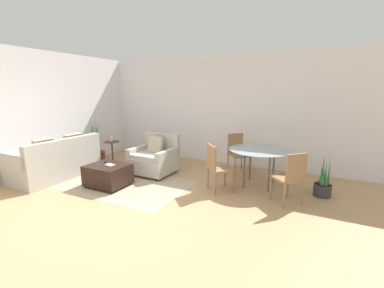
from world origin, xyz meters
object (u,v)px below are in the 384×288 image
(potted_plant, at_px, (96,152))
(dining_chair_near_left, at_px, (216,165))
(couch, at_px, (57,163))
(picture_frame, at_px, (111,138))
(ottoman, at_px, (108,175))
(tv_remote_primary, at_px, (105,162))
(dining_chair_far_left, at_px, (237,150))
(potted_plant_small, at_px, (323,186))
(armchair, at_px, (154,159))
(dining_table, at_px, (260,153))
(side_table, at_px, (112,148))
(dining_chair_near_right, at_px, (291,175))
(book_stack, at_px, (110,165))

(potted_plant, xyz_separation_m, dining_chair_near_left, (3.60, -0.47, 0.26))
(couch, xyz_separation_m, picture_frame, (0.34, 1.32, 0.38))
(ottoman, bearing_deg, dining_chair_near_left, 19.51)
(potted_plant, bearing_deg, tv_remote_primary, -37.19)
(dining_chair_far_left, relative_size, potted_plant_small, 1.18)
(armchair, relative_size, dining_table, 0.77)
(side_table, height_order, dining_chair_near_left, dining_chair_near_left)
(dining_table, bearing_deg, dining_chair_far_left, 135.00)
(couch, bearing_deg, dining_chair_near_left, 13.52)
(picture_frame, xyz_separation_m, potted_plant_small, (4.87, 0.15, -0.50))
(couch, height_order, tv_remote_primary, couch)
(armchair, distance_m, potted_plant, 1.93)
(ottoman, distance_m, potted_plant, 1.98)
(picture_frame, bearing_deg, potted_plant, -176.64)
(potted_plant, height_order, dining_table, potted_plant)
(dining_table, bearing_deg, tv_remote_primary, -156.66)
(ottoman, xyz_separation_m, potted_plant, (-1.58, 1.19, 0.02))
(dining_chair_near_left, distance_m, dining_chair_near_right, 1.31)
(ottoman, relative_size, potted_plant, 0.60)
(book_stack, bearing_deg, dining_chair_near_right, 12.31)
(book_stack, relative_size, dining_chair_near_right, 0.21)
(picture_frame, relative_size, dining_chair_near_right, 0.20)
(couch, distance_m, dining_chair_near_right, 4.79)
(potted_plant, height_order, picture_frame, potted_plant)
(armchair, height_order, dining_chair_near_left, dining_chair_near_left)
(couch, height_order, dining_chair_near_right, couch)
(dining_chair_far_left, bearing_deg, book_stack, -133.95)
(side_table, bearing_deg, book_stack, -47.76)
(couch, xyz_separation_m, ottoman, (1.38, 0.10, -0.08))
(tv_remote_primary, bearing_deg, potted_plant_small, 17.14)
(dining_chair_near_left, bearing_deg, dining_table, 45.00)
(armchair, distance_m, side_table, 1.39)
(potted_plant, height_order, dining_chair_near_right, potted_plant)
(book_stack, relative_size, potted_plant, 0.15)
(ottoman, bearing_deg, picture_frame, 130.54)
(armchair, relative_size, tv_remote_primary, 7.31)
(tv_remote_primary, relative_size, potted_plant, 0.10)
(ottoman, bearing_deg, couch, -175.74)
(dining_chair_near_right, bearing_deg, dining_chair_near_left, 180.00)
(couch, distance_m, book_stack, 1.45)
(dining_table, relative_size, dining_chair_near_left, 1.36)
(book_stack, distance_m, tv_remote_primary, 0.29)
(dining_table, height_order, dining_chair_near_left, dining_chair_near_left)
(armchair, height_order, potted_plant_small, armchair)
(dining_chair_far_left, bearing_deg, dining_chair_near_right, -45.00)
(book_stack, height_order, picture_frame, picture_frame)
(tv_remote_primary, distance_m, dining_table, 3.13)
(armchair, relative_size, dining_chair_far_left, 1.04)
(side_table, distance_m, dining_chair_near_right, 4.41)
(dining_table, distance_m, dining_chair_near_left, 0.94)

